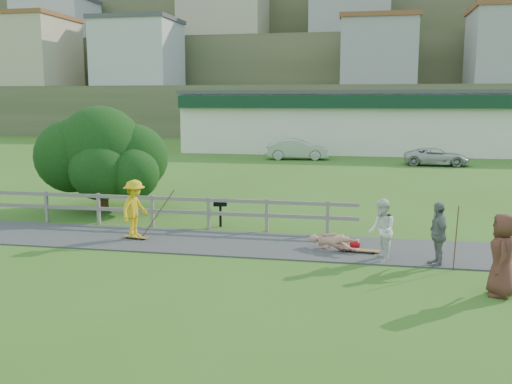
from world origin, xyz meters
TOP-DOWN VIEW (x-y plane):
  - ground at (0.00, 0.00)m, footprint 260.00×260.00m
  - path at (0.00, 1.50)m, footprint 34.00×3.00m
  - fence at (-4.62, 3.30)m, footprint 15.05×0.10m
  - strip_mall at (4.00, 34.94)m, footprint 32.50×10.75m
  - hillside at (0.00, 91.31)m, footprint 220.00×67.00m
  - skater_rider at (-3.82, 1.39)m, footprint 0.89×1.27m
  - skater_fallen at (2.33, 1.22)m, footprint 0.98×1.54m
  - spectator_a at (3.65, 0.46)m, footprint 0.82×0.95m
  - spectator_b at (5.08, 0.29)m, footprint 0.62×1.07m
  - spectator_c at (6.21, -1.86)m, footprint 0.75×1.00m
  - car_silver at (-1.93, 26.70)m, footprint 4.71×2.07m
  - car_white at (7.67, 24.62)m, footprint 4.29×2.08m
  - tree at (-7.06, 5.78)m, footprint 5.45×5.45m
  - bbq at (-1.70, 3.73)m, footprint 0.50×0.41m
  - longboard_rider at (-3.82, 1.39)m, footprint 0.83×0.33m
  - longboard_fallen at (3.13, 1.12)m, footprint 1.02×0.36m
  - helmet at (2.93, 1.57)m, footprint 0.31×0.31m
  - pole_rider at (-3.22, 1.79)m, footprint 0.03×0.03m
  - pole_spec_left at (5.48, -0.06)m, footprint 0.03×0.03m

SIDE VIEW (x-z plane):
  - ground at x=0.00m, z-range 0.00..0.00m
  - path at x=0.00m, z-range 0.00..0.04m
  - longboard_rider at x=-3.82m, z-range 0.00..0.09m
  - longboard_fallen at x=3.13m, z-range 0.00..0.11m
  - helmet at x=2.93m, z-range 0.00..0.31m
  - skater_fallen at x=2.33m, z-range 0.00..0.56m
  - bbq at x=-1.70m, z-range 0.00..0.97m
  - car_white at x=7.67m, z-range 0.00..1.18m
  - fence at x=-4.62m, z-range 0.17..1.27m
  - car_silver at x=-1.93m, z-range 0.00..1.50m
  - pole_spec_left at x=5.48m, z-range 0.00..1.69m
  - spectator_a at x=3.65m, z-range 0.00..1.70m
  - spectator_b at x=5.08m, z-range 0.00..1.71m
  - skater_rider at x=-3.82m, z-range 0.00..1.79m
  - spectator_c at x=6.21m, z-range 0.00..1.86m
  - pole_rider at x=-3.22m, z-range 0.00..1.91m
  - tree at x=-7.06m, z-range 0.00..3.03m
  - strip_mall at x=4.00m, z-range 0.03..5.13m
  - hillside at x=0.00m, z-range -9.34..38.16m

